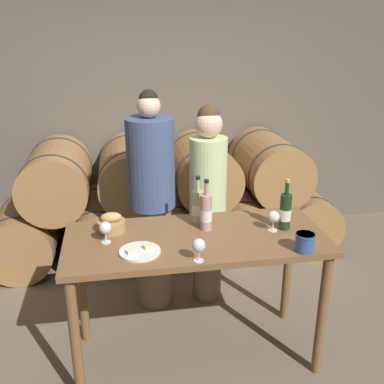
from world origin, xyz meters
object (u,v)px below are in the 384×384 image
object	(u,v)px
wine_glass_center	(274,217)
person_left	(152,203)
person_right	(208,203)
wine_bottle_red	(285,211)
blue_crock	(305,242)
wine_glass_far_left	(105,228)
bread_basket	(111,224)
wine_bottle_rose	(206,212)
tasting_table	(196,254)
wine_glass_left	(199,246)
cheese_plate	(140,251)
wine_bottle_white	(198,206)

from	to	relation	value
wine_glass_center	person_left	bearing A→B (deg)	136.13
person_right	wine_bottle_red	bearing A→B (deg)	-61.20
blue_crock	wine_glass_far_left	bearing A→B (deg)	164.92
wine_bottle_red	bread_basket	world-z (taller)	wine_bottle_red
person_right	wine_bottle_red	world-z (taller)	person_right
wine_bottle_red	wine_glass_center	size ratio (longest dim) A/B	2.47
person_left	wine_glass_center	bearing A→B (deg)	-43.87
person_right	wine_bottle_rose	distance (m)	0.65
tasting_table	wine_glass_far_left	size ratio (longest dim) A/B	11.87
person_right	wine_glass_far_left	xyz separation A→B (m)	(-0.79, -0.69, 0.17)
bread_basket	wine_glass_left	bearing A→B (deg)	-44.81
wine_glass_far_left	wine_glass_center	bearing A→B (deg)	-0.92
person_right	cheese_plate	world-z (taller)	person_right
person_right	blue_crock	distance (m)	1.08
tasting_table	wine_glass_left	size ratio (longest dim) A/B	11.87
wine_bottle_rose	wine_bottle_white	bearing A→B (deg)	105.09
tasting_table	person_left	world-z (taller)	person_left
wine_bottle_red	wine_glass_left	distance (m)	0.72
wine_bottle_white	bread_basket	size ratio (longest dim) A/B	1.82
blue_crock	cheese_plate	world-z (taller)	blue_crock
wine_bottle_red	bread_basket	xyz separation A→B (m)	(-1.13, 0.16, -0.07)
person_right	wine_glass_left	size ratio (longest dim) A/B	11.71
wine_glass_far_left	wine_glass_left	world-z (taller)	same
wine_bottle_red	blue_crock	xyz separation A→B (m)	(0.01, -0.32, -0.06)
wine_bottle_rose	cheese_plate	size ratio (longest dim) A/B	1.41
wine_glass_far_left	wine_bottle_rose	bearing A→B (deg)	6.95
wine_bottle_white	wine_glass_far_left	distance (m)	0.65
tasting_table	wine_glass_center	distance (m)	0.56
bread_basket	person_left	bearing A→B (deg)	59.52
person_left	wine_bottle_red	bearing A→B (deg)	-39.81
wine_glass_far_left	wine_glass_left	distance (m)	0.62
blue_crock	wine_bottle_rose	bearing A→B (deg)	142.82
bread_basket	wine_glass_far_left	bearing A→B (deg)	-102.53
cheese_plate	wine_bottle_rose	bearing A→B (deg)	28.83
wine_bottle_red	wine_glass_far_left	xyz separation A→B (m)	(-1.16, -0.01, -0.02)
tasting_table	wine_bottle_red	distance (m)	0.65
wine_bottle_white	cheese_plate	distance (m)	0.57
person_right	wine_bottle_rose	xyz separation A→B (m)	(-0.14, -0.61, 0.19)
cheese_plate	blue_crock	bearing A→B (deg)	-8.54
wine_bottle_white	wine_glass_far_left	world-z (taller)	wine_bottle_white
wine_bottle_red	bread_basket	bearing A→B (deg)	172.13
person_right	wine_glass_center	xyz separation A→B (m)	(0.29, -0.70, 0.17)
wine_bottle_rose	person_left	bearing A→B (deg)	116.58
bread_basket	wine_glass_far_left	xyz separation A→B (m)	(-0.04, -0.16, 0.05)
tasting_table	wine_bottle_white	xyz separation A→B (m)	(0.05, 0.21, 0.24)
person_right	wine_glass_left	xyz separation A→B (m)	(-0.26, -1.01, 0.17)
blue_crock	wine_bottle_red	bearing A→B (deg)	91.00
wine_glass_center	wine_bottle_red	bearing A→B (deg)	14.71
bread_basket	wine_glass_center	size ratio (longest dim) A/B	1.31
tasting_table	wine_bottle_white	distance (m)	0.33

